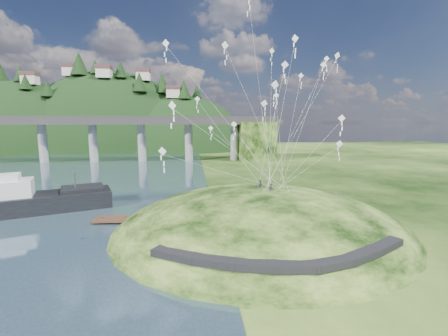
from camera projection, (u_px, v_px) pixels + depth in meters
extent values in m
plane|color=black|center=(194.00, 239.00, 32.99)|extent=(320.00, 320.00, 0.00)
ellipsoid|color=black|center=(261.00, 242.00, 36.03)|extent=(36.00, 32.00, 13.00)
cube|color=black|center=(176.00, 254.00, 24.66)|extent=(4.32, 3.62, 0.71)
cube|color=black|center=(214.00, 260.00, 23.35)|extent=(4.10, 2.97, 0.61)
cube|color=black|center=(254.00, 264.00, 22.69)|extent=(3.85, 2.37, 0.62)
cube|color=black|center=(294.00, 266.00, 22.57)|extent=(3.62, 1.83, 0.66)
cube|color=black|center=(331.00, 262.00, 23.09)|extent=(3.82, 2.27, 0.68)
cube|color=black|center=(361.00, 254.00, 24.33)|extent=(4.11, 2.97, 0.71)
cube|color=black|center=(384.00, 245.00, 26.17)|extent=(4.26, 3.43, 0.66)
cube|color=#2D2B2B|center=(33.00, 122.00, 94.53)|extent=(160.00, 9.00, 1.60)
cube|color=#2D2B2B|center=(32.00, 118.00, 94.33)|extent=(160.00, 0.40, 1.20)
cube|color=#2D2B2B|center=(39.00, 118.00, 98.55)|extent=(160.00, 0.40, 1.20)
cylinder|color=gray|center=(43.00, 143.00, 95.77)|extent=(2.60, 2.60, 13.00)
cylinder|color=gray|center=(93.00, 142.00, 97.42)|extent=(2.60, 2.60, 13.00)
cylinder|color=gray|center=(142.00, 142.00, 99.07)|extent=(2.60, 2.60, 13.00)
cylinder|color=gray|center=(189.00, 142.00, 100.73)|extent=(2.60, 2.60, 13.00)
cylinder|color=gray|center=(234.00, 141.00, 102.38)|extent=(2.60, 2.60, 13.00)
cube|color=black|center=(256.00, 141.00, 103.18)|extent=(12.00, 11.00, 13.00)
ellipsoid|color=black|center=(29.00, 166.00, 143.83)|extent=(84.00, 60.00, 80.00)
ellipsoid|color=black|center=(114.00, 160.00, 153.48)|extent=(96.00, 68.00, 88.00)
ellipsoid|color=black|center=(182.00, 169.00, 149.95)|extent=(76.00, 56.00, 72.00)
cone|color=black|center=(0.00, 72.00, 134.29)|extent=(6.94, 6.94, 9.13)
cone|color=black|center=(20.00, 73.00, 132.75)|extent=(5.61, 5.61, 7.39)
cone|color=black|center=(25.00, 82.00, 126.35)|extent=(5.08, 5.08, 6.69)
cone|color=black|center=(47.00, 88.00, 126.83)|extent=(5.29, 5.29, 6.96)
cone|color=black|center=(79.00, 63.00, 134.51)|extent=(8.01, 8.01, 10.54)
cone|color=black|center=(95.00, 67.00, 134.91)|extent=(4.97, 4.97, 6.54)
cone|color=black|center=(120.00, 69.00, 134.32)|extent=(5.83, 5.83, 7.67)
cone|color=black|center=(139.00, 82.00, 131.31)|extent=(6.47, 6.47, 8.51)
cone|color=black|center=(162.00, 83.00, 138.98)|extent=(7.13, 7.13, 9.38)
cone|color=black|center=(184.00, 89.00, 135.69)|extent=(6.56, 6.56, 8.63)
cone|color=black|center=(197.00, 91.00, 141.85)|extent=(4.88, 4.88, 6.42)
cube|color=beige|center=(30.00, 80.00, 130.97)|extent=(6.00, 5.00, 4.00)
cube|color=#53312F|center=(30.00, 74.00, 130.56)|extent=(6.40, 5.40, 1.60)
cube|color=beige|center=(71.00, 72.00, 137.76)|extent=(6.00, 5.00, 4.00)
cube|color=#53312F|center=(70.00, 66.00, 137.36)|extent=(6.40, 5.40, 1.60)
cube|color=beige|center=(104.00, 74.00, 131.97)|extent=(6.00, 5.00, 4.00)
cube|color=#53312F|center=(104.00, 67.00, 131.56)|extent=(6.40, 5.40, 1.60)
cube|color=beige|center=(143.00, 77.00, 139.58)|extent=(6.00, 5.00, 4.00)
cube|color=#53312F|center=(143.00, 71.00, 139.18)|extent=(6.40, 5.40, 1.60)
cube|color=beige|center=(173.00, 94.00, 136.41)|extent=(6.00, 5.00, 4.00)
cube|color=#53312F|center=(173.00, 88.00, 136.01)|extent=(6.40, 5.40, 1.60)
cube|color=black|center=(31.00, 204.00, 42.80)|extent=(22.14, 12.94, 2.53)
cube|color=silver|center=(4.00, 190.00, 41.17)|extent=(7.89, 6.39, 2.73)
cube|color=silver|center=(3.00, 179.00, 40.93)|extent=(4.67, 4.10, 1.17)
cube|color=black|center=(82.00, 188.00, 45.58)|extent=(7.18, 6.60, 0.58)
cylinder|color=#2D2B2B|center=(75.00, 181.00, 44.96)|extent=(0.23, 0.23, 2.92)
cube|color=#3D2419|center=(148.00, 219.00, 38.74)|extent=(13.84, 3.05, 0.34)
cylinder|color=#3D2419|center=(102.00, 221.00, 38.53)|extent=(0.29, 0.29, 0.98)
cylinder|color=#3D2419|center=(125.00, 221.00, 38.65)|extent=(0.29, 0.29, 0.98)
cylinder|color=#3D2419|center=(148.00, 220.00, 38.77)|extent=(0.29, 0.29, 0.98)
cylinder|color=#3D2419|center=(171.00, 220.00, 38.90)|extent=(0.29, 0.29, 0.98)
cylinder|color=#3D2419|center=(194.00, 220.00, 39.02)|extent=(0.29, 0.29, 0.98)
imported|color=#252931|center=(271.00, 184.00, 34.67)|extent=(0.61, 0.46, 1.51)
imported|color=#252931|center=(259.00, 180.00, 36.69)|extent=(0.87, 0.70, 1.69)
cube|color=white|center=(327.00, 59.00, 37.34)|extent=(0.65, 0.22, 0.67)
cube|color=white|center=(326.00, 63.00, 37.41)|extent=(0.09, 0.03, 0.39)
cube|color=white|center=(326.00, 67.00, 37.49)|extent=(0.09, 0.03, 0.39)
cube|color=white|center=(326.00, 70.00, 37.56)|extent=(0.09, 0.03, 0.39)
cube|color=white|center=(272.00, 51.00, 35.70)|extent=(0.67, 0.23, 0.69)
cube|color=white|center=(272.00, 55.00, 35.77)|extent=(0.09, 0.06, 0.40)
cube|color=white|center=(272.00, 59.00, 35.85)|extent=(0.09, 0.06, 0.40)
cube|color=white|center=(272.00, 64.00, 35.92)|extent=(0.09, 0.06, 0.40)
cube|color=white|center=(342.00, 118.00, 34.54)|extent=(0.75, 0.46, 0.82)
cube|color=white|center=(341.00, 123.00, 34.63)|extent=(0.11, 0.04, 0.49)
cube|color=white|center=(341.00, 129.00, 34.71)|extent=(0.11, 0.04, 0.49)
cube|color=white|center=(341.00, 134.00, 34.80)|extent=(0.11, 0.04, 0.49)
cube|color=white|center=(295.00, 38.00, 33.07)|extent=(0.53, 0.75, 0.85)
cube|color=white|center=(295.00, 44.00, 33.16)|extent=(0.10, 0.09, 0.51)
cube|color=white|center=(295.00, 50.00, 33.25)|extent=(0.10, 0.09, 0.51)
cube|color=white|center=(295.00, 56.00, 33.34)|extent=(0.10, 0.09, 0.51)
cube|color=white|center=(275.00, 85.00, 29.76)|extent=(0.84, 0.34, 0.87)
cube|color=white|center=(275.00, 91.00, 29.85)|extent=(0.11, 0.08, 0.51)
cube|color=white|center=(275.00, 98.00, 29.94)|extent=(0.11, 0.08, 0.51)
cube|color=white|center=(275.00, 104.00, 30.04)|extent=(0.11, 0.08, 0.51)
cube|color=white|center=(248.00, 1.00, 25.66)|extent=(0.09, 0.08, 0.45)
cube|color=white|center=(248.00, 8.00, 25.74)|extent=(0.09, 0.08, 0.45)
cube|color=white|center=(248.00, 15.00, 25.82)|extent=(0.09, 0.08, 0.45)
cube|color=white|center=(225.00, 45.00, 25.52)|extent=(0.61, 0.35, 0.68)
cube|color=white|center=(225.00, 51.00, 25.59)|extent=(0.08, 0.07, 0.39)
cube|color=white|center=(225.00, 57.00, 25.67)|extent=(0.08, 0.07, 0.39)
cube|color=white|center=(225.00, 63.00, 25.74)|extent=(0.08, 0.07, 0.39)
cube|color=white|center=(197.00, 99.00, 40.92)|extent=(0.77, 0.27, 0.76)
cube|color=white|center=(197.00, 103.00, 41.00)|extent=(0.10, 0.03, 0.45)
cube|color=white|center=(198.00, 107.00, 41.08)|extent=(0.10, 0.03, 0.45)
cube|color=white|center=(198.00, 111.00, 41.16)|extent=(0.10, 0.03, 0.45)
cube|color=white|center=(234.00, 124.00, 35.49)|extent=(0.71, 0.36, 0.74)
cube|color=white|center=(234.00, 129.00, 35.57)|extent=(0.10, 0.03, 0.44)
cube|color=white|center=(234.00, 134.00, 35.65)|extent=(0.10, 0.03, 0.44)
cube|color=white|center=(234.00, 138.00, 35.73)|extent=(0.10, 0.03, 0.44)
cube|color=white|center=(337.00, 56.00, 36.21)|extent=(0.80, 0.31, 0.81)
cube|color=white|center=(337.00, 61.00, 36.30)|extent=(0.10, 0.08, 0.48)
cube|color=white|center=(337.00, 66.00, 36.39)|extent=(0.10, 0.08, 0.48)
cube|color=white|center=(337.00, 71.00, 36.48)|extent=(0.10, 0.08, 0.48)
cube|color=white|center=(162.00, 151.00, 26.39)|extent=(0.75, 0.36, 0.78)
cube|color=white|center=(163.00, 158.00, 26.47)|extent=(0.11, 0.03, 0.46)
cube|color=white|center=(163.00, 164.00, 26.55)|extent=(0.11, 0.03, 0.46)
cube|color=white|center=(163.00, 170.00, 26.64)|extent=(0.11, 0.03, 0.46)
cube|color=white|center=(211.00, 128.00, 42.79)|extent=(0.70, 0.17, 0.70)
cube|color=white|center=(211.00, 132.00, 42.86)|extent=(0.09, 0.03, 0.41)
cube|color=white|center=(211.00, 135.00, 42.94)|extent=(0.09, 0.03, 0.41)
cube|color=white|center=(211.00, 139.00, 43.01)|extent=(0.09, 0.03, 0.41)
cube|color=white|center=(301.00, 76.00, 38.29)|extent=(0.70, 0.15, 0.69)
cube|color=white|center=(301.00, 80.00, 38.36)|extent=(0.09, 0.03, 0.40)
cube|color=white|center=(301.00, 84.00, 38.43)|extent=(0.09, 0.03, 0.40)
cube|color=white|center=(300.00, 87.00, 38.50)|extent=(0.09, 0.03, 0.40)
cube|color=white|center=(339.00, 144.00, 35.48)|extent=(0.86, 0.27, 0.84)
cube|color=white|center=(339.00, 149.00, 35.57)|extent=(0.11, 0.04, 0.50)
cube|color=white|center=(339.00, 154.00, 35.66)|extent=(0.11, 0.04, 0.50)
cube|color=white|center=(339.00, 159.00, 35.75)|extent=(0.11, 0.04, 0.50)
cube|color=white|center=(323.00, 65.00, 34.49)|extent=(0.68, 0.24, 0.68)
cube|color=white|center=(323.00, 69.00, 34.56)|extent=(0.09, 0.02, 0.41)
cube|color=white|center=(323.00, 74.00, 34.64)|extent=(0.09, 0.02, 0.41)
cube|color=white|center=(323.00, 78.00, 34.71)|extent=(0.09, 0.02, 0.41)
cube|color=white|center=(276.00, 95.00, 42.76)|extent=(0.59, 0.56, 0.75)
cube|color=white|center=(276.00, 99.00, 42.84)|extent=(0.10, 0.06, 0.45)
cube|color=white|center=(276.00, 103.00, 42.93)|extent=(0.10, 0.06, 0.45)
cube|color=white|center=(276.00, 107.00, 43.01)|extent=(0.10, 0.06, 0.45)
cube|color=white|center=(166.00, 43.00, 29.00)|extent=(0.69, 0.32, 0.73)
cube|color=white|center=(166.00, 49.00, 29.08)|extent=(0.10, 0.03, 0.43)
cube|color=white|center=(166.00, 54.00, 29.16)|extent=(0.10, 0.03, 0.43)
cube|color=white|center=(166.00, 60.00, 29.24)|extent=(0.10, 0.03, 0.43)
cube|color=white|center=(264.00, 103.00, 29.92)|extent=(0.72, 0.26, 0.70)
cube|color=white|center=(264.00, 109.00, 29.99)|extent=(0.09, 0.07, 0.42)
cube|color=white|center=(264.00, 114.00, 30.07)|extent=(0.09, 0.07, 0.42)
cube|color=white|center=(264.00, 119.00, 30.15)|extent=(0.09, 0.07, 0.42)
cube|color=white|center=(285.00, 65.00, 34.42)|extent=(0.87, 0.32, 0.85)
cube|color=white|center=(285.00, 70.00, 34.52)|extent=(0.11, 0.03, 0.51)
cube|color=white|center=(285.00, 76.00, 34.61)|extent=(0.11, 0.03, 0.51)
cube|color=white|center=(284.00, 81.00, 34.70)|extent=(0.11, 0.03, 0.51)
cube|color=white|center=(172.00, 106.00, 25.00)|extent=(0.66, 0.50, 0.76)
cube|color=white|center=(172.00, 112.00, 25.08)|extent=(0.10, 0.05, 0.46)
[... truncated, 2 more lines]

